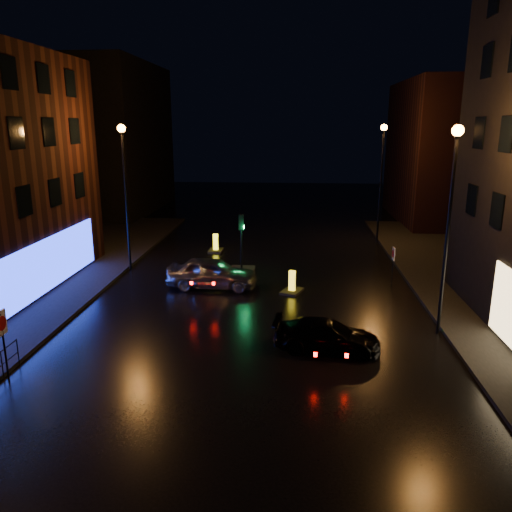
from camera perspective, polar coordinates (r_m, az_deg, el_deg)
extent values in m
plane|color=black|center=(16.13, -2.61, -16.50)|extent=(120.00, 120.00, 0.00)
cube|color=black|center=(51.82, -16.08, 12.77)|extent=(8.00, 16.00, 14.00)
cube|color=black|center=(47.61, 20.92, 11.04)|extent=(8.00, 14.00, 12.00)
cylinder|color=black|center=(29.59, -14.60, 5.86)|extent=(0.14, 0.14, 8.00)
cylinder|color=black|center=(29.27, -15.12, 13.61)|extent=(0.20, 0.20, 0.25)
sphere|color=orange|center=(29.26, -15.14, 13.90)|extent=(0.44, 0.44, 0.44)
cylinder|color=black|center=(21.04, 20.98, 1.82)|extent=(0.14, 0.14, 8.00)
cylinder|color=black|center=(20.58, 22.03, 12.73)|extent=(0.20, 0.20, 0.25)
sphere|color=orange|center=(20.57, 22.07, 13.15)|extent=(0.44, 0.44, 0.44)
cylinder|color=black|center=(36.44, 14.01, 7.51)|extent=(0.14, 0.14, 8.00)
cylinder|color=black|center=(36.17, 14.41, 13.80)|extent=(0.20, 0.20, 0.25)
sphere|color=orange|center=(36.17, 14.43, 14.04)|extent=(0.44, 0.44, 0.44)
cube|color=black|center=(29.04, -1.65, -1.81)|extent=(1.40, 2.40, 0.12)
cylinder|color=black|center=(28.68, -1.67, 0.76)|extent=(0.12, 0.12, 2.80)
cube|color=black|center=(28.34, -1.70, 3.90)|extent=(0.28, 0.22, 0.90)
cylinder|color=#0CFF59|center=(28.38, -1.41, 3.34)|extent=(0.05, 0.18, 0.18)
cylinder|color=black|center=(20.06, -25.56, -9.84)|extent=(0.04, 0.04, 1.00)
imported|color=#94979B|center=(26.34, -5.03, -1.93)|extent=(4.78, 2.06, 1.61)
imported|color=black|center=(19.40, 8.10, -9.00)|extent=(4.23, 2.12, 1.18)
cube|color=black|center=(25.78, 4.12, -4.03)|extent=(1.29, 1.55, 0.11)
cube|color=yellow|center=(25.61, 4.14, -2.87)|extent=(0.36, 0.30, 1.10)
cube|color=black|center=(25.61, 4.14, -2.87)|extent=(0.32, 0.14, 0.66)
cube|color=black|center=(34.01, -4.62, 0.64)|extent=(0.93, 1.38, 0.11)
cube|color=#FFF019|center=(33.88, -4.64, 1.58)|extent=(0.32, 0.21, 1.15)
cube|color=black|center=(33.88, -4.64, 1.58)|extent=(0.34, 0.03, 0.69)
cylinder|color=black|center=(18.74, -26.80, -9.37)|extent=(0.07, 0.07, 2.42)
cube|color=white|center=(18.42, -27.12, -6.87)|extent=(0.09, 0.61, 0.82)
cylinder|color=#B20C0C|center=(18.40, -27.03, -6.87)|extent=(0.05, 0.48, 0.48)
cylinder|color=black|center=(27.58, 15.35, -1.21)|extent=(0.05, 0.05, 2.01)
cube|color=white|center=(27.39, 15.45, 0.25)|extent=(0.05, 0.50, 0.68)
cylinder|color=#B20C0C|center=(27.38, 15.40, 0.25)|extent=(0.02, 0.40, 0.40)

